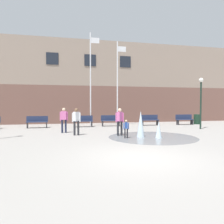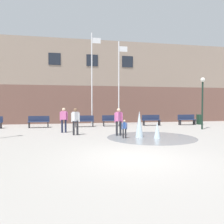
{
  "view_description": "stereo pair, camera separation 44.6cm",
  "coord_description": "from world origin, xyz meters",
  "px_view_note": "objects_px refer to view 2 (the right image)",
  "views": [
    {
      "loc": [
        -2.56,
        -6.93,
        1.81
      ],
      "look_at": [
        0.68,
        7.49,
        1.3
      ],
      "focal_mm": 35.0,
      "sensor_mm": 36.0,
      "label": 1
    },
    {
      "loc": [
        -2.12,
        -7.02,
        1.81
      ],
      "look_at": [
        0.68,
        7.49,
        1.3
      ],
      "focal_mm": 35.0,
      "sensor_mm": 36.0,
      "label": 2
    }
  ],
  "objects_px": {
    "park_bench_near_trashcan": "(151,120)",
    "flagpole_right": "(119,81)",
    "park_bench_left_of_flagpoles": "(39,122)",
    "park_bench_under_right_flagpole": "(112,120)",
    "park_bench_far_right": "(187,119)",
    "teen_by_trashcan": "(64,118)",
    "adult_in_red": "(119,120)",
    "trash_can": "(200,119)",
    "park_bench_center": "(84,121)",
    "lamp_post_right_lane": "(202,95)",
    "child_in_fountain": "(124,127)",
    "flagpole_left": "(92,77)",
    "adult_watching": "(75,119)"
  },
  "relations": [
    {
      "from": "park_bench_center",
      "to": "teen_by_trashcan",
      "type": "relative_size",
      "value": 1.01
    },
    {
      "from": "teen_by_trashcan",
      "to": "park_bench_center",
      "type": "bearing_deg",
      "value": -99.99
    },
    {
      "from": "park_bench_near_trashcan",
      "to": "teen_by_trashcan",
      "type": "distance_m",
      "value": 8.09
    },
    {
      "from": "teen_by_trashcan",
      "to": "adult_in_red",
      "type": "height_order",
      "value": "same"
    },
    {
      "from": "park_bench_near_trashcan",
      "to": "lamp_post_right_lane",
      "type": "xyz_separation_m",
      "value": [
        2.58,
        -3.46,
        1.99
      ]
    },
    {
      "from": "park_bench_under_right_flagpole",
      "to": "park_bench_near_trashcan",
      "type": "height_order",
      "value": "same"
    },
    {
      "from": "child_in_fountain",
      "to": "flagpole_right",
      "type": "bearing_deg",
      "value": 173.06
    },
    {
      "from": "teen_by_trashcan",
      "to": "adult_watching",
      "type": "bearing_deg",
      "value": 132.46
    },
    {
      "from": "park_bench_near_trashcan",
      "to": "teen_by_trashcan",
      "type": "relative_size",
      "value": 1.01
    },
    {
      "from": "adult_watching",
      "to": "flagpole_right",
      "type": "height_order",
      "value": "flagpole_right"
    },
    {
      "from": "child_in_fountain",
      "to": "teen_by_trashcan",
      "type": "relative_size",
      "value": 0.62
    },
    {
      "from": "park_bench_left_of_flagpoles",
      "to": "lamp_post_right_lane",
      "type": "xyz_separation_m",
      "value": [
        11.87,
        -3.42,
        1.99
      ]
    },
    {
      "from": "park_bench_center",
      "to": "lamp_post_right_lane",
      "type": "xyz_separation_m",
      "value": [
        8.35,
        -3.4,
        1.99
      ]
    },
    {
      "from": "park_bench_far_right",
      "to": "adult_watching",
      "type": "relative_size",
      "value": 1.01
    },
    {
      "from": "flagpole_left",
      "to": "flagpole_right",
      "type": "height_order",
      "value": "flagpole_left"
    },
    {
      "from": "park_bench_far_right",
      "to": "teen_by_trashcan",
      "type": "bearing_deg",
      "value": -162.08
    },
    {
      "from": "park_bench_under_right_flagpole",
      "to": "flagpole_right",
      "type": "distance_m",
      "value": 3.45
    },
    {
      "from": "teen_by_trashcan",
      "to": "flagpole_right",
      "type": "height_order",
      "value": "flagpole_right"
    },
    {
      "from": "park_bench_under_right_flagpole",
      "to": "trash_can",
      "type": "bearing_deg",
      "value": 0.58
    },
    {
      "from": "teen_by_trashcan",
      "to": "trash_can",
      "type": "bearing_deg",
      "value": -149.26
    },
    {
      "from": "flagpole_left",
      "to": "child_in_fountain",
      "type": "bearing_deg",
      "value": -81.7
    },
    {
      "from": "adult_watching",
      "to": "adult_in_red",
      "type": "xyz_separation_m",
      "value": [
        2.46,
        -0.65,
        0.0
      ]
    },
    {
      "from": "adult_in_red",
      "to": "trash_can",
      "type": "xyz_separation_m",
      "value": [
        8.82,
        5.61,
        -0.48
      ]
    },
    {
      "from": "park_bench_center",
      "to": "teen_by_trashcan",
      "type": "bearing_deg",
      "value": -113.71
    },
    {
      "from": "park_bench_under_right_flagpole",
      "to": "flagpole_right",
      "type": "bearing_deg",
      "value": 30.37
    },
    {
      "from": "adult_watching",
      "to": "trash_can",
      "type": "xyz_separation_m",
      "value": [
        11.28,
        4.96,
        -0.48
      ]
    },
    {
      "from": "park_bench_center",
      "to": "flagpole_right",
      "type": "xyz_separation_m",
      "value": [
        3.03,
        0.56,
        3.35
      ]
    },
    {
      "from": "park_bench_left_of_flagpoles",
      "to": "lamp_post_right_lane",
      "type": "height_order",
      "value": "lamp_post_right_lane"
    },
    {
      "from": "child_in_fountain",
      "to": "lamp_post_right_lane",
      "type": "relative_size",
      "value": 0.26
    },
    {
      "from": "park_bench_under_right_flagpole",
      "to": "trash_can",
      "type": "height_order",
      "value": "park_bench_under_right_flagpole"
    },
    {
      "from": "park_bench_under_right_flagpole",
      "to": "flagpole_right",
      "type": "relative_size",
      "value": 0.22
    },
    {
      "from": "park_bench_center",
      "to": "trash_can",
      "type": "height_order",
      "value": "park_bench_center"
    },
    {
      "from": "child_in_fountain",
      "to": "trash_can",
      "type": "distance_m",
      "value": 10.98
    },
    {
      "from": "park_bench_near_trashcan",
      "to": "child_in_fountain",
      "type": "height_order",
      "value": "child_in_fountain"
    },
    {
      "from": "adult_watching",
      "to": "park_bench_far_right",
      "type": "bearing_deg",
      "value": 161.52
    },
    {
      "from": "flagpole_left",
      "to": "lamp_post_right_lane",
      "type": "distance_m",
      "value": 8.75
    },
    {
      "from": "adult_watching",
      "to": "flagpole_left",
      "type": "bearing_deg",
      "value": -150.07
    },
    {
      "from": "park_bench_center",
      "to": "lamp_post_right_lane",
      "type": "relative_size",
      "value": 0.43
    },
    {
      "from": "park_bench_left_of_flagpoles",
      "to": "teen_by_trashcan",
      "type": "distance_m",
      "value": 4.03
    },
    {
      "from": "park_bench_under_right_flagpole",
      "to": "park_bench_far_right",
      "type": "xyz_separation_m",
      "value": [
        6.74,
        -0.17,
        0.0
      ]
    },
    {
      "from": "park_bench_near_trashcan",
      "to": "flagpole_left",
      "type": "bearing_deg",
      "value": 174.36
    },
    {
      "from": "park_bench_under_right_flagpole",
      "to": "park_bench_far_right",
      "type": "height_order",
      "value": "same"
    },
    {
      "from": "park_bench_near_trashcan",
      "to": "flagpole_right",
      "type": "height_order",
      "value": "flagpole_right"
    },
    {
      "from": "park_bench_far_right",
      "to": "trash_can",
      "type": "height_order",
      "value": "park_bench_far_right"
    },
    {
      "from": "park_bench_left_of_flagpoles",
      "to": "park_bench_under_right_flagpole",
      "type": "height_order",
      "value": "same"
    },
    {
      "from": "teen_by_trashcan",
      "to": "lamp_post_right_lane",
      "type": "bearing_deg",
      "value": -165.99
    },
    {
      "from": "adult_in_red",
      "to": "park_bench_under_right_flagpole",
      "type": "bearing_deg",
      "value": -138.94
    },
    {
      "from": "flagpole_left",
      "to": "adult_watching",
      "type": "bearing_deg",
      "value": -106.06
    },
    {
      "from": "lamp_post_right_lane",
      "to": "park_bench_far_right",
      "type": "bearing_deg",
      "value": 78.15
    },
    {
      "from": "flagpole_right",
      "to": "lamp_post_right_lane",
      "type": "distance_m",
      "value": 6.76
    }
  ]
}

